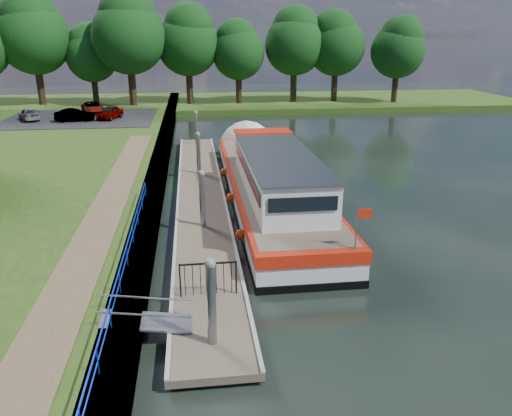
{
  "coord_description": "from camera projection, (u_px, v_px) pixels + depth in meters",
  "views": [
    {
      "loc": [
        -0.31,
        -12.3,
        8.39
      ],
      "look_at": [
        2.26,
        7.71,
        1.4
      ],
      "focal_mm": 35.0,
      "sensor_mm": 36.0,
      "label": 1
    }
  ],
  "objects": [
    {
      "name": "far_bank",
      "position": [
        287.0,
        102.0,
        64.39
      ],
      "size": [
        60.0,
        18.0,
        0.6
      ],
      "primitive_type": "cube",
      "color": "#294513",
      "rests_on": "ground"
    },
    {
      "name": "car_d",
      "position": [
        93.0,
        108.0,
        50.84
      ],
      "size": [
        3.12,
        4.57,
        1.16
      ],
      "primitive_type": "imported",
      "rotation": [
        0.0,
        0.0,
        0.31
      ],
      "color": "#999999",
      "rests_on": "carpark"
    },
    {
      "name": "car_b",
      "position": [
        74.0,
        115.0,
        46.19
      ],
      "size": [
        3.67,
        1.74,
        1.16
      ],
      "primitive_type": "imported",
      "rotation": [
        0.0,
        0.0,
        1.72
      ],
      "color": "#999999",
      "rests_on": "carpark"
    },
    {
      "name": "gangway",
      "position": [
        147.0,
        321.0,
        14.35
      ],
      "size": [
        2.58,
        1.0,
        0.92
      ],
      "color": "#A5A8AD",
      "rests_on": "ground"
    },
    {
      "name": "horizon_trees",
      "position": [
        177.0,
        40.0,
        57.13
      ],
      "size": [
        54.38,
        10.03,
        12.87
      ],
      "color": "#332316",
      "rests_on": "ground"
    },
    {
      "name": "carpark",
      "position": [
        81.0,
        118.0,
        48.33
      ],
      "size": [
        14.0,
        12.0,
        0.06
      ],
      "primitive_type": "cube",
      "color": "black",
      "rests_on": "riverbank"
    },
    {
      "name": "car_a",
      "position": [
        110.0,
        112.0,
        47.53
      ],
      "size": [
        2.46,
        3.81,
        1.21
      ],
      "primitive_type": "imported",
      "rotation": [
        0.0,
        0.0,
        -0.32
      ],
      "color": "#999999",
      "rests_on": "carpark"
    },
    {
      "name": "ground",
      "position": [
        212.0,
        344.0,
        14.31
      ],
      "size": [
        160.0,
        160.0,
        0.0
      ],
      "primitive_type": "plane",
      "color": "black",
      "rests_on": "ground"
    },
    {
      "name": "pontoon",
      "position": [
        201.0,
        199.0,
        26.43
      ],
      "size": [
        2.5,
        30.0,
        0.56
      ],
      "color": "brown",
      "rests_on": "ground"
    },
    {
      "name": "blue_fence",
      "position": [
        123.0,
        263.0,
        16.36
      ],
      "size": [
        0.04,
        18.04,
        0.72
      ],
      "color": "#0C2DBF",
      "rests_on": "riverbank"
    },
    {
      "name": "mooring_piles",
      "position": [
        200.0,
        179.0,
        26.07
      ],
      "size": [
        0.3,
        27.3,
        3.55
      ],
      "color": "gray",
      "rests_on": "ground"
    },
    {
      "name": "barge",
      "position": [
        268.0,
        180.0,
        26.62
      ],
      "size": [
        4.36,
        21.15,
        4.78
      ],
      "color": "black",
      "rests_on": "ground"
    },
    {
      "name": "gate_panel",
      "position": [
        208.0,
        274.0,
        16.0
      ],
      "size": [
        1.85,
        0.05,
        1.15
      ],
      "color": "black",
      "rests_on": "ground"
    },
    {
      "name": "bank_edge",
      "position": [
        154.0,
        186.0,
        27.93
      ],
      "size": [
        1.1,
        90.0,
        0.78
      ],
      "primitive_type": "cube",
      "color": "#473D2D",
      "rests_on": "ground"
    },
    {
      "name": "footpath",
      "position": [
        99.0,
        226.0,
        21.01
      ],
      "size": [
        1.6,
        40.0,
        0.05
      ],
      "primitive_type": "cube",
      "color": "brown",
      "rests_on": "riverbank"
    },
    {
      "name": "car_c",
      "position": [
        29.0,
        114.0,
        46.91
      ],
      "size": [
        2.89,
        3.96,
        1.06
      ],
      "primitive_type": "imported",
      "rotation": [
        0.0,
        0.0,
        3.57
      ],
      "color": "#999999",
      "rests_on": "carpark"
    }
  ]
}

